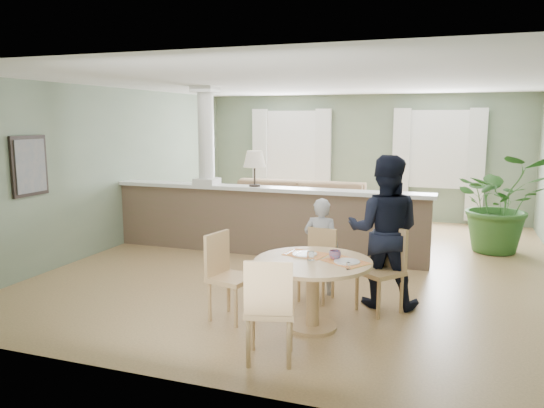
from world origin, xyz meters
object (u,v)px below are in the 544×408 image
at_px(chair_far_boy, 319,261).
at_px(chair_near, 269,306).
at_px(dining_table, 314,274).
at_px(chair_far_man, 385,265).
at_px(chair_side, 226,272).
at_px(child_person, 321,246).
at_px(sofa, 293,208).
at_px(houseplant, 501,203).
at_px(man_person, 384,231).

distance_m(chair_far_boy, chair_near, 1.85).
bearing_deg(dining_table, chair_far_man, 51.52).
xyz_separation_m(chair_far_boy, chair_side, (-0.79, -0.97, 0.05)).
bearing_deg(child_person, chair_far_man, 157.48).
xyz_separation_m(sofa, houseplant, (3.62, -0.20, 0.32)).
relative_size(dining_table, chair_near, 1.24).
relative_size(chair_side, man_person, 0.54).
bearing_deg(sofa, man_person, -57.97).
relative_size(chair_far_man, chair_side, 1.01).
bearing_deg(chair_far_boy, sofa, 120.20).
height_order(houseplant, dining_table, houseplant).
distance_m(sofa, chair_side, 4.46).
bearing_deg(child_person, chair_near, 91.22).
bearing_deg(chair_far_man, chair_far_boy, -152.36).
bearing_deg(man_person, child_person, -13.56).
relative_size(dining_table, chair_side, 1.28).
relative_size(houseplant, chair_side, 1.71).
height_order(sofa, chair_far_boy, sofa).
bearing_deg(child_person, man_person, 168.97).
relative_size(chair_near, man_person, 0.55).
distance_m(houseplant, chair_far_man, 3.69).
xyz_separation_m(chair_side, child_person, (0.77, 1.16, 0.08)).
xyz_separation_m(chair_near, chair_side, (-0.82, 0.88, -0.02)).
bearing_deg(chair_near, chair_far_man, -130.14).
height_order(houseplant, chair_far_boy, houseplant).
bearing_deg(chair_side, man_person, -45.07).
bearing_deg(chair_near, chair_far_boy, -104.42).
xyz_separation_m(dining_table, chair_near, (-0.16, -0.91, -0.05)).
xyz_separation_m(chair_far_man, child_person, (-0.83, 0.34, 0.08)).
bearing_deg(houseplant, chair_far_boy, -124.43).
bearing_deg(dining_table, child_person, 100.51).
bearing_deg(chair_far_man, houseplant, 105.40).
bearing_deg(chair_far_boy, chair_near, -80.99).
bearing_deg(chair_side, dining_table, -76.02).
bearing_deg(man_person, sofa, -60.18).
distance_m(chair_side, man_person, 1.90).
height_order(chair_far_man, man_person, man_person).
bearing_deg(chair_near, houseplant, -128.62).
bearing_deg(chair_near, man_person, -126.70).
bearing_deg(dining_table, man_person, 59.35).
height_order(chair_side, child_person, child_person).
relative_size(houseplant, chair_far_boy, 1.89).
distance_m(chair_far_man, man_person, 0.41).
height_order(sofa, chair_side, sofa).
bearing_deg(chair_far_boy, man_person, 11.37).
height_order(sofa, houseplant, houseplant).
xyz_separation_m(houseplant, man_person, (-1.46, -3.20, 0.08)).
relative_size(houseplant, child_person, 1.34).
bearing_deg(chair_side, sofa, 19.81).
relative_size(chair_far_man, man_person, 0.54).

